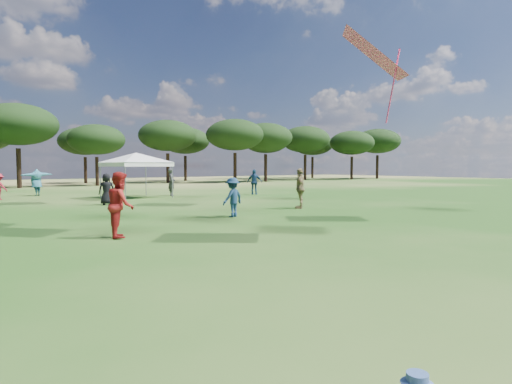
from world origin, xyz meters
TOP-DOWN VIEW (x-y plane):
  - tree_line at (2.39, 47.41)m, footprint 108.78×17.63m
  - tent_right at (7.43, 26.20)m, footprint 6.68×6.68m

SIDE VIEW (x-z plane):
  - tent_right at x=7.43m, z-range 1.12..4.22m
  - tree_line at x=2.39m, z-range 1.54..9.31m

